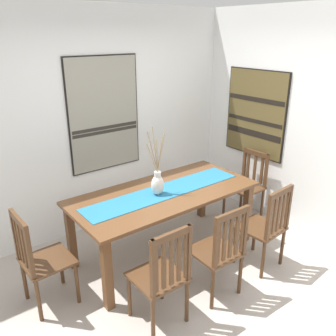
% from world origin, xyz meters
% --- Properties ---
extents(ground_plane, '(6.40, 6.40, 0.03)m').
position_xyz_m(ground_plane, '(0.00, 0.00, -0.01)').
color(ground_plane, '#B2A89E').
extents(wall_back, '(6.40, 0.12, 2.70)m').
position_xyz_m(wall_back, '(0.00, 1.86, 1.35)').
color(wall_back, white).
rests_on(wall_back, ground_plane).
extents(wall_side, '(0.12, 6.40, 2.70)m').
position_xyz_m(wall_side, '(1.86, 0.00, 1.35)').
color(wall_side, white).
rests_on(wall_side, ground_plane).
extents(dining_table, '(2.04, 0.94, 0.77)m').
position_xyz_m(dining_table, '(0.12, 0.76, 0.67)').
color(dining_table, brown).
rests_on(dining_table, ground_plane).
extents(table_runner, '(1.87, 0.36, 0.01)m').
position_xyz_m(table_runner, '(0.12, 0.76, 0.78)').
color(table_runner, '#236B93').
rests_on(table_runner, dining_table).
extents(centerpiece_vase, '(0.17, 0.19, 0.73)m').
position_xyz_m(centerpiece_vase, '(0.02, 0.74, 0.91)').
color(centerpiece_vase, silver).
rests_on(centerpiece_vase, dining_table).
extents(chair_0, '(0.45, 0.45, 0.96)m').
position_xyz_m(chair_0, '(0.81, -0.10, 0.50)').
color(chair_0, '#4C301C').
rests_on(chair_0, ground_plane).
extents(chair_1, '(0.43, 0.43, 0.97)m').
position_xyz_m(chair_1, '(-1.25, 0.78, 0.50)').
color(chair_1, '#4C301C').
rests_on(chair_1, ground_plane).
extents(chair_2, '(0.43, 0.43, 0.92)m').
position_xyz_m(chair_2, '(1.53, 0.77, 0.48)').
color(chair_2, '#4C301C').
rests_on(chair_2, ground_plane).
extents(chair_3, '(0.43, 0.43, 0.96)m').
position_xyz_m(chair_3, '(0.11, -0.11, 0.50)').
color(chair_3, '#4C301C').
rests_on(chair_3, ground_plane).
extents(chair_4, '(0.42, 0.42, 0.97)m').
position_xyz_m(chair_4, '(-0.53, -0.08, 0.50)').
color(chair_4, '#4C301C').
rests_on(chair_4, ground_plane).
extents(painting_on_back_wall, '(0.94, 0.05, 1.38)m').
position_xyz_m(painting_on_back_wall, '(0.00, 1.79, 1.45)').
color(painting_on_back_wall, black).
extents(painting_on_side_wall, '(0.05, 0.95, 1.14)m').
position_xyz_m(painting_on_side_wall, '(1.79, 0.95, 1.37)').
color(painting_on_side_wall, black).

